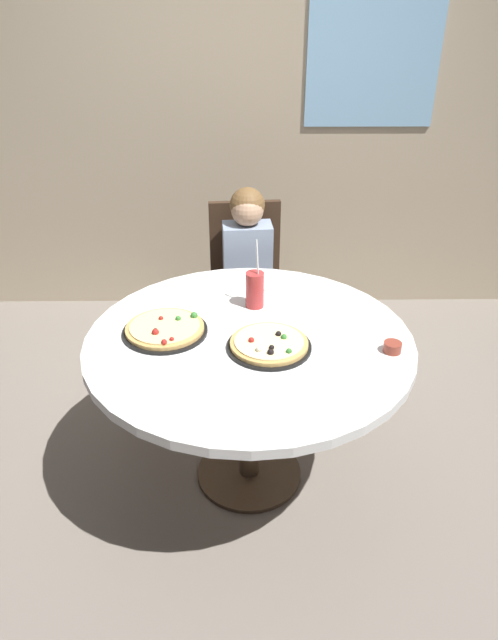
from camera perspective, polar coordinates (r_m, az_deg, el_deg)
The scene contains 10 objects.
ground_plane at distance 2.78m, azimuth 0.01°, elevation -14.95°, with size 8.00×8.00×0.00m, color slate.
wall_with_window at distance 3.79m, azimuth -0.21°, elevation 22.15°, with size 5.20×0.14×2.90m.
dining_table at distance 2.36m, azimuth 0.01°, elevation -3.49°, with size 1.32×1.32×0.75m.
chair_wooden at distance 3.31m, azimuth -0.29°, elevation 4.22°, with size 0.43×0.43×0.95m.
diner_child at distance 3.17m, azimuth -0.04°, elevation 2.04°, with size 0.28×0.42×1.08m.
pizza_veggie at distance 2.24m, azimuth 2.00°, elevation -2.42°, with size 0.33×0.33×0.05m.
pizza_cheese at distance 2.36m, azimuth -8.29°, elevation -0.90°, with size 0.35×0.35×0.05m.
soda_cup at distance 2.50m, azimuth 0.58°, elevation 3.03°, with size 0.08×0.08×0.31m.
sauce_bowl at distance 2.28m, azimuth 13.99°, elevation -2.62°, with size 0.07×0.07×0.04m, color brown.
plate_small at distance 2.74m, azimuth 2.25°, elevation 3.73°, with size 0.18×0.18×0.01m, color white.
Camera 1 is at (-0.02, -1.97, 1.96)m, focal length 32.37 mm.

